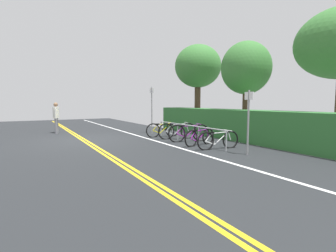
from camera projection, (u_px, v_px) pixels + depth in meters
name	position (u px, v px, depth m)	size (l,w,h in m)	color
ground_plane	(84.00, 141.00, 11.03)	(28.75, 10.88, 0.05)	#232628
centre_line_yellow_inner	(82.00, 140.00, 10.99)	(25.88, 0.10, 0.00)	gold
centre_line_yellow_outer	(85.00, 140.00, 11.07)	(25.88, 0.10, 0.00)	gold
bike_lane_stripe_white	(139.00, 136.00, 12.33)	(25.88, 0.12, 0.00)	white
bike_rack	(187.00, 129.00, 10.45)	(4.70, 0.05, 0.72)	#9EA0A5
bicycle_0	(163.00, 130.00, 12.01)	(0.46, 1.68, 0.72)	black
bicycle_1	(177.00, 131.00, 11.33)	(0.59, 1.76, 0.77)	black
bicycle_2	(189.00, 133.00, 10.55)	(0.57, 1.81, 0.78)	black
bicycle_3	(200.00, 137.00, 9.62)	(0.49, 1.62, 0.69)	black
bicycle_4	(218.00, 140.00, 8.85)	(0.46, 1.70, 0.69)	black
pedestrian	(56.00, 116.00, 13.40)	(0.48, 0.32, 1.65)	slate
sign_post_near	(152.00, 106.00, 13.19)	(0.36, 0.08, 2.45)	gray
sign_post_far	(248.00, 116.00, 7.82)	(0.36, 0.06, 2.04)	gray
hedge_backdrop	(256.00, 126.00, 10.32)	(13.65, 1.19, 1.33)	#2D6B30
tree_near_left	(198.00, 67.00, 14.83)	(2.72, 2.72, 5.04)	#473323
tree_mid	(246.00, 68.00, 11.83)	(2.33, 2.33, 4.51)	#473323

